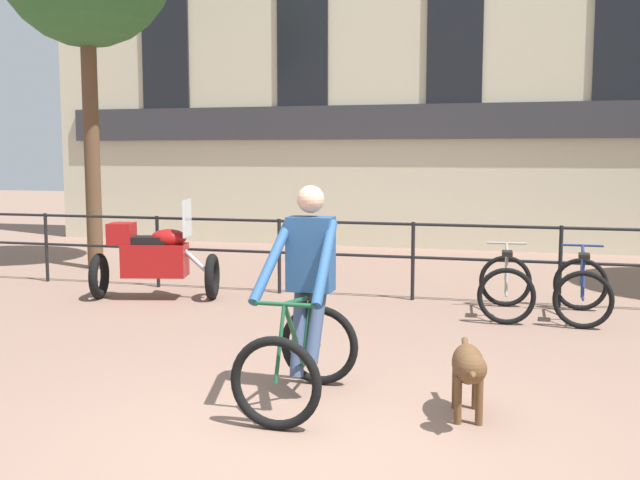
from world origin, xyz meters
TOP-DOWN VIEW (x-y plane):
  - ground_plane at (0.00, 0.00)m, footprint 60.00×60.00m
  - canal_railing at (-0.00, 5.20)m, footprint 15.05×0.05m
  - building_facade at (0.00, 10.99)m, footprint 18.00×0.72m
  - cyclist_with_bike at (-0.24, 0.89)m, footprint 0.70×1.18m
  - dog at (1.05, 0.75)m, footprint 0.31×0.96m
  - parked_motorcycle at (-3.37, 4.36)m, footprint 1.76×0.99m
  - parked_bicycle_near_lamp at (1.23, 4.54)m, footprint 0.70×1.13m
  - parked_bicycle_mid_left at (2.10, 4.54)m, footprint 0.71×1.14m

SIDE VIEW (x-z plane):
  - ground_plane at x=0.00m, z-range 0.00..0.00m
  - parked_bicycle_near_lamp at x=1.23m, z-range -0.07..0.79m
  - parked_bicycle_mid_left at x=2.10m, z-range -0.07..0.79m
  - dog at x=1.05m, z-range 0.11..0.69m
  - parked_motorcycle at x=-3.37m, z-range -0.11..1.24m
  - canal_railing at x=0.00m, z-range 0.18..1.23m
  - cyclist_with_bike at x=-0.24m, z-range -0.09..1.61m
  - building_facade at x=0.00m, z-range -0.02..9.49m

